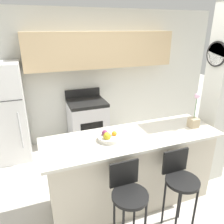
{
  "coord_description": "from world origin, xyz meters",
  "views": [
    {
      "loc": [
        -1.07,
        -2.12,
        2.21
      ],
      "look_at": [
        0.0,
        0.72,
        1.03
      ],
      "focal_mm": 35.0,
      "sensor_mm": 36.0,
      "label": 1
    }
  ],
  "objects_px": {
    "stove_range": "(88,123)",
    "orchid_vase": "(194,118)",
    "bar_stool_right": "(180,181)",
    "refrigerator": "(6,114)",
    "fruit_bowl": "(109,137)",
    "bar_stool_left": "(128,195)"
  },
  "relations": [
    {
      "from": "stove_range",
      "to": "orchid_vase",
      "type": "xyz_separation_m",
      "value": [
        0.99,
        -1.76,
        0.65
      ]
    },
    {
      "from": "stove_range",
      "to": "bar_stool_right",
      "type": "xyz_separation_m",
      "value": [
        0.45,
        -2.28,
        0.19
      ]
    },
    {
      "from": "refrigerator",
      "to": "fruit_bowl",
      "type": "xyz_separation_m",
      "value": [
        1.24,
        -1.72,
        0.17
      ]
    },
    {
      "from": "fruit_bowl",
      "to": "bar_stool_right",
      "type": "bearing_deg",
      "value": -42.54
    },
    {
      "from": "bar_stool_right",
      "to": "orchid_vase",
      "type": "relative_size",
      "value": 2.1
    },
    {
      "from": "refrigerator",
      "to": "stove_range",
      "type": "distance_m",
      "value": 1.46
    },
    {
      "from": "stove_range",
      "to": "fruit_bowl",
      "type": "relative_size",
      "value": 3.97
    },
    {
      "from": "bar_stool_right",
      "to": "bar_stool_left",
      "type": "bearing_deg",
      "value": 180.0
    },
    {
      "from": "refrigerator",
      "to": "bar_stool_left",
      "type": "relative_size",
      "value": 1.75
    },
    {
      "from": "refrigerator",
      "to": "fruit_bowl",
      "type": "relative_size",
      "value": 6.31
    },
    {
      "from": "refrigerator",
      "to": "fruit_bowl",
      "type": "bearing_deg",
      "value": -54.18
    },
    {
      "from": "bar_stool_right",
      "to": "refrigerator",
      "type": "bearing_deg",
      "value": 129.11
    },
    {
      "from": "bar_stool_right",
      "to": "stove_range",
      "type": "bearing_deg",
      "value": 101.14
    },
    {
      "from": "refrigerator",
      "to": "stove_range",
      "type": "height_order",
      "value": "refrigerator"
    },
    {
      "from": "stove_range",
      "to": "orchid_vase",
      "type": "distance_m",
      "value": 2.12
    },
    {
      "from": "refrigerator",
      "to": "stove_range",
      "type": "bearing_deg",
      "value": -0.3
    },
    {
      "from": "bar_stool_left",
      "to": "bar_stool_right",
      "type": "bearing_deg",
      "value": 0.0
    },
    {
      "from": "bar_stool_right",
      "to": "orchid_vase",
      "type": "bearing_deg",
      "value": 43.33
    },
    {
      "from": "refrigerator",
      "to": "bar_stool_right",
      "type": "xyz_separation_m",
      "value": [
        1.86,
        -2.28,
        -0.2
      ]
    },
    {
      "from": "bar_stool_right",
      "to": "fruit_bowl",
      "type": "height_order",
      "value": "fruit_bowl"
    },
    {
      "from": "fruit_bowl",
      "to": "bar_stool_left",
      "type": "bearing_deg",
      "value": -90.12
    },
    {
      "from": "refrigerator",
      "to": "fruit_bowl",
      "type": "height_order",
      "value": "refrigerator"
    }
  ]
}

